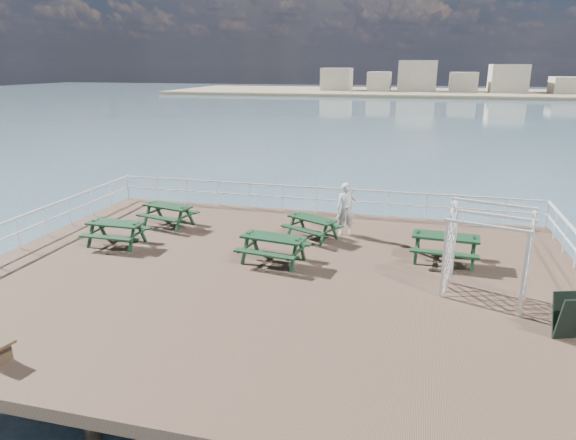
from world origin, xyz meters
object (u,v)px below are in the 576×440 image
Objects in this scene: picnic_table_a at (168,211)px; person at (346,209)px; picnic_table_c at (445,243)px; picnic_table_e at (273,243)px; picnic_table_b at (312,223)px; picnic_table_d at (116,228)px; trellis_arbor at (487,256)px.

picnic_table_a is 1.14× the size of person.
picnic_table_c is 3.93m from person.
picnic_table_a is at bearing 160.57° from picnic_table_e.
picnic_table_e is (-0.70, -2.58, 0.07)m from picnic_table_b.
picnic_table_c is 1.12× the size of person.
picnic_table_c is at bearing 23.78° from picnic_table_e.
picnic_table_e is (4.98, -2.67, 0.03)m from picnic_table_a.
trellis_arbor is (11.78, -1.25, 0.58)m from picnic_table_d.
picnic_table_b is 1.04× the size of picnic_table_c.
picnic_table_c is 1.12× the size of picnic_table_d.
trellis_arbor is at bearing -58.70° from person.
picnic_table_c reaches higher than picnic_table_a.
picnic_table_a is at bearing 172.00° from person.
trellis_arbor is at bearing -7.34° from picnic_table_b.
picnic_table_a reaches higher than picnic_table_b.
trellis_arbor is 6.14m from person.
picnic_table_e is (5.67, -0.20, 0.03)m from picnic_table_d.
picnic_table_a is 0.83× the size of trellis_arbor.
person is (-4.32, 4.36, -0.21)m from trellis_arbor.
picnic_table_d is (-0.69, -2.47, 0.00)m from picnic_table_a.
picnic_table_c is (10.17, -1.28, 0.04)m from picnic_table_a.
trellis_arbor reaches higher than picnic_table_d.
picnic_table_d is 0.99× the size of person.
person reaches higher than picnic_table_a.
picnic_table_a is at bearing 176.88° from picnic_table_c.
picnic_table_d is at bearing -173.22° from picnic_table_e.
picnic_table_a is 1.15× the size of picnic_table_d.
picnic_table_e is at bearing -1.47° from picnic_table_d.
person is (1.09, 0.73, 0.41)m from picnic_table_b.
picnic_table_d reaches higher than picnic_table_b.
picnic_table_d is at bearing -133.00° from picnic_table_b.
picnic_table_e is at bearing -78.65° from picnic_table_b.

